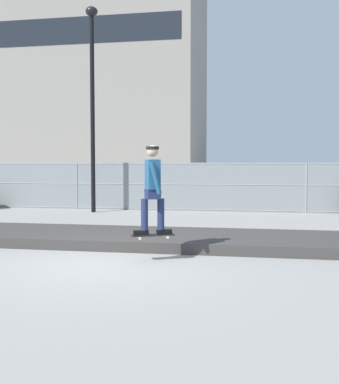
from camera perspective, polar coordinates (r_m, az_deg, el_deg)
ground_plane at (r=8.52m, az=-7.74°, el=-8.75°), size 120.00×120.00×0.00m
gravel_berm at (r=10.76m, az=-3.75°, el=-5.58°), size 14.39×2.46×0.22m
skateboard at (r=8.72m, az=-2.05°, el=-5.29°), size 0.81×0.52×0.07m
skater at (r=8.62m, az=-2.06°, el=0.88°), size 0.70×0.62×1.65m
chain_fence at (r=17.96m, az=2.08°, el=0.65°), size 26.59×0.06×1.85m
street_lamp at (r=17.94m, az=-9.34°, el=12.43°), size 0.44×0.44×7.53m
parked_car_near at (r=21.11m, az=-4.49°, el=0.79°), size 4.48×2.11×1.66m
parked_car_mid at (r=20.29m, az=11.93°, el=0.63°), size 4.52×2.20×1.66m
library_building at (r=53.29m, az=-7.92°, el=13.95°), size 20.98×14.19×23.18m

